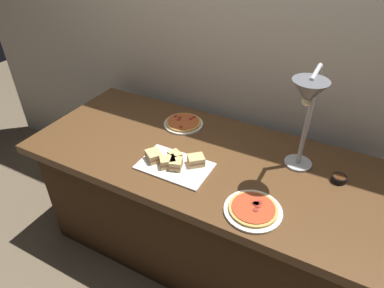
% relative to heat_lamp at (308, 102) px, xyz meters
% --- Properties ---
extents(ground_plane, '(8.00, 8.00, 0.00)m').
position_rel_heat_lamp_xyz_m(ground_plane, '(-0.49, -0.02, -1.19)').
color(ground_plane, brown).
extents(back_wall, '(4.40, 0.04, 2.40)m').
position_rel_heat_lamp_xyz_m(back_wall, '(-0.49, 0.48, 0.01)').
color(back_wall, beige).
rests_on(back_wall, ground_plane).
extents(buffet_table, '(1.90, 0.84, 0.76)m').
position_rel_heat_lamp_xyz_m(buffet_table, '(-0.49, -0.02, -0.81)').
color(buffet_table, brown).
rests_on(buffet_table, ground_plane).
extents(heat_lamp, '(0.15, 0.32, 0.55)m').
position_rel_heat_lamp_xyz_m(heat_lamp, '(0.00, 0.00, 0.00)').
color(heat_lamp, '#B7BABF').
rests_on(heat_lamp, buffet_table).
extents(pizza_plate_front, '(0.26, 0.26, 0.03)m').
position_rel_heat_lamp_xyz_m(pizza_plate_front, '(-0.09, -0.29, -0.42)').
color(pizza_plate_front, white).
rests_on(pizza_plate_front, buffet_table).
extents(pizza_plate_center, '(0.24, 0.24, 0.03)m').
position_rel_heat_lamp_xyz_m(pizza_plate_center, '(-0.71, 0.20, -0.42)').
color(pizza_plate_center, white).
rests_on(pizza_plate_center, buffet_table).
extents(sandwich_platter, '(0.37, 0.23, 0.06)m').
position_rel_heat_lamp_xyz_m(sandwich_platter, '(-0.56, -0.17, -0.41)').
color(sandwich_platter, white).
rests_on(sandwich_platter, buffet_table).
extents(sauce_cup_near, '(0.07, 0.07, 0.03)m').
position_rel_heat_lamp_xyz_m(sauce_cup_near, '(0.21, 0.10, -0.41)').
color(sauce_cup_near, black).
rests_on(sauce_cup_near, buffet_table).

